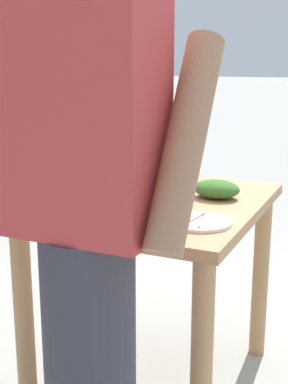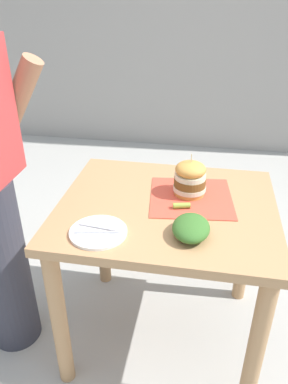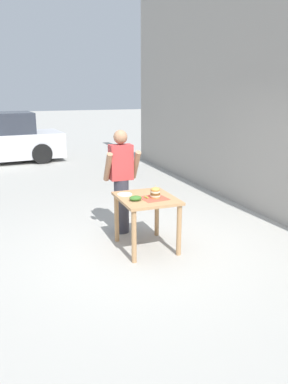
# 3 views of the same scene
# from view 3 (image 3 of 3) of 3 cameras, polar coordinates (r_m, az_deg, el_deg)

# --- Properties ---
(ground_plane) EXTENTS (80.00, 80.00, 0.00)m
(ground_plane) POSITION_cam_3_polar(r_m,az_deg,el_deg) (5.69, 0.36, -8.45)
(ground_plane) COLOR #ADAAA3
(patio_table) EXTENTS (0.79, 0.93, 0.79)m
(patio_table) POSITION_cam_3_polar(r_m,az_deg,el_deg) (5.46, 0.37, -2.30)
(patio_table) COLOR tan
(patio_table) RESTS_ON ground
(serving_paper) EXTENTS (0.39, 0.39, 0.00)m
(serving_paper) POSITION_cam_3_polar(r_m,az_deg,el_deg) (5.36, 1.49, -0.94)
(serving_paper) COLOR #D64C38
(serving_paper) RESTS_ON patio_table
(sandwich) EXTENTS (0.14, 0.14, 0.19)m
(sandwich) POSITION_cam_3_polar(r_m,az_deg,el_deg) (5.35, 1.74, -0.07)
(sandwich) COLOR gold
(sandwich) RESTS_ON serving_paper
(pickle_spear) EXTENTS (0.04, 0.08, 0.02)m
(pickle_spear) POSITION_cam_3_polar(r_m,az_deg,el_deg) (5.35, 0.36, -0.81)
(pickle_spear) COLOR #8EA83D
(pickle_spear) RESTS_ON serving_paper
(side_plate_with_forks) EXTENTS (0.22, 0.22, 0.02)m
(side_plate_with_forks) POSITION_cam_3_polar(r_m,az_deg,el_deg) (5.54, -2.96, -0.36)
(side_plate_with_forks) COLOR white
(side_plate_with_forks) RESTS_ON patio_table
(side_salad) EXTENTS (0.18, 0.14, 0.07)m
(side_salad) POSITION_cam_3_polar(r_m,az_deg,el_deg) (5.23, -1.30, -0.95)
(side_salad) COLOR #386B28
(side_salad) RESTS_ON patio_table
(diner_across_table) EXTENTS (0.55, 0.35, 1.69)m
(diner_across_table) POSITION_cam_3_polar(r_m,az_deg,el_deg) (6.03, -3.49, 1.79)
(diner_across_table) COLOR #33333D
(diner_across_table) RESTS_ON ground
(building_wall) EXTENTS (0.30, 10.00, 5.44)m
(building_wall) POSITION_cam_3_polar(r_m,az_deg,el_deg) (8.43, 13.11, 17.84)
(building_wall) COLOR gray
(building_wall) RESTS_ON ground
(parked_car_mid_block) EXTENTS (4.29, 2.02, 1.60)m
(parked_car_mid_block) POSITION_cam_3_polar(r_m,az_deg,el_deg) (15.79, 15.92, 9.00)
(parked_car_mid_block) COLOR silver
(parked_car_mid_block) RESTS_ON ground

